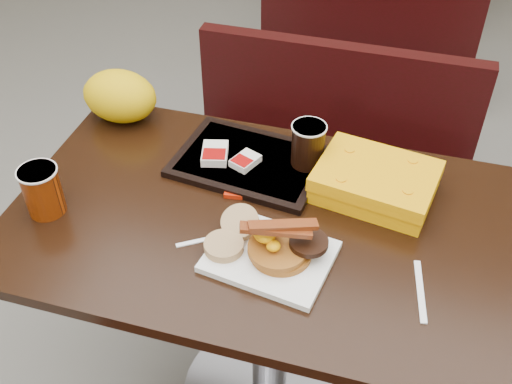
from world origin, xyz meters
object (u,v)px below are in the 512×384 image
(bench_near_n, at_px, (323,166))
(table_near, at_px, (271,322))
(pancake_stack, at_px, (281,250))
(knife, at_px, (420,291))
(tray, at_px, (250,162))
(hashbrown_sleeve_right, at_px, (245,161))
(hashbrown_sleeve_left, at_px, (215,153))
(coffee_cup_far, at_px, (308,145))
(bench_far_s, at_px, (372,18))
(coffee_cup_near, at_px, (43,191))
(platter, at_px, (270,256))
(paper_bag, at_px, (120,96))
(fork, at_px, (194,242))
(clamshell, at_px, (376,182))

(bench_near_n, bearing_deg, table_near, -90.00)
(pancake_stack, height_order, knife, pancake_stack)
(tray, bearing_deg, pancake_stack, -55.20)
(bench_near_n, distance_m, hashbrown_sleeve_right, 0.69)
(bench_near_n, xyz_separation_m, hashbrown_sleeve_left, (-0.19, -0.54, 0.42))
(coffee_cup_far, bearing_deg, bench_far_s, 91.04)
(hashbrown_sleeve_right, bearing_deg, bench_near_n, 101.26)
(bench_far_s, distance_m, pancake_stack, 2.05)
(coffee_cup_near, relative_size, hashbrown_sleeve_right, 1.72)
(table_near, xyz_separation_m, platter, (0.02, -0.11, 0.38))
(platter, xyz_separation_m, hashbrown_sleeve_right, (-0.14, 0.27, 0.02))
(table_near, distance_m, bench_far_s, 1.90)
(platter, xyz_separation_m, tray, (-0.13, 0.29, 0.00))
(tray, bearing_deg, table_near, -51.78)
(bench_far_s, bearing_deg, pancake_stack, -88.73)
(bench_near_n, xyz_separation_m, pancake_stack, (0.04, -0.81, 0.42))
(platter, height_order, knife, platter)
(hashbrown_sleeve_left, distance_m, hashbrown_sleeve_right, 0.08)
(paper_bag, bearing_deg, fork, -47.94)
(table_near, distance_m, knife, 0.52)
(pancake_stack, height_order, coffee_cup_far, coffee_cup_far)
(bench_near_n, bearing_deg, coffee_cup_near, -121.92)
(hashbrown_sleeve_left, bearing_deg, coffee_cup_far, -3.54)
(hashbrown_sleeve_left, height_order, hashbrown_sleeve_right, hashbrown_sleeve_left)
(bench_near_n, distance_m, coffee_cup_near, 1.06)
(coffee_cup_near, bearing_deg, paper_bag, 89.16)
(table_near, height_order, knife, knife)
(pancake_stack, xyz_separation_m, hashbrown_sleeve_right, (-0.16, 0.27, -0.00))
(tray, xyz_separation_m, paper_bag, (-0.39, 0.10, 0.06))
(tray, distance_m, paper_bag, 0.41)
(bench_far_s, relative_size, coffee_cup_far, 9.12)
(bench_near_n, height_order, bench_far_s, same)
(coffee_cup_near, height_order, hashbrown_sleeve_right, coffee_cup_near)
(hashbrown_sleeve_left, height_order, paper_bag, paper_bag)
(table_near, bearing_deg, paper_bag, 151.07)
(paper_bag, bearing_deg, knife, -25.17)
(knife, height_order, paper_bag, paper_bag)
(bench_near_n, distance_m, knife, 0.97)
(bench_near_n, xyz_separation_m, bench_far_s, (0.00, 1.20, 0.00))
(bench_far_s, xyz_separation_m, paper_bag, (-0.50, -1.62, 0.46))
(table_near, relative_size, fork, 10.68)
(table_near, relative_size, clamshell, 4.46)
(hashbrown_sleeve_left, bearing_deg, table_near, -53.72)
(platter, relative_size, tray, 0.70)
(coffee_cup_near, bearing_deg, bench_near_n, 58.08)
(paper_bag, bearing_deg, clamshell, -9.90)
(table_near, distance_m, tray, 0.44)
(knife, bearing_deg, platter, -99.84)
(knife, bearing_deg, table_near, -118.74)
(bench_near_n, xyz_separation_m, fork, (-0.15, -0.81, 0.39))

